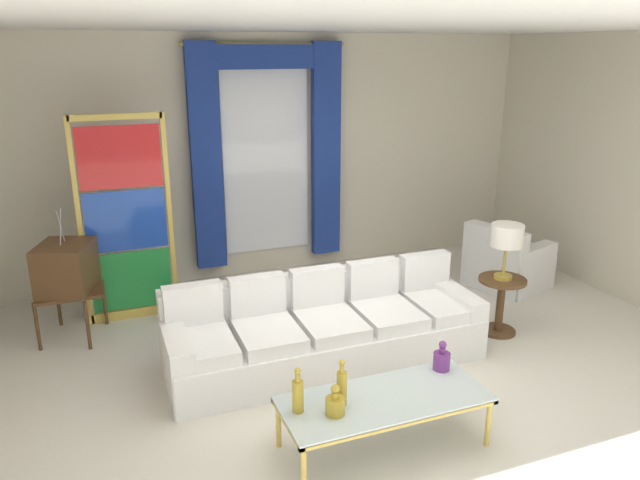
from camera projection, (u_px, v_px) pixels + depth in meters
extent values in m
plane|color=silver|center=(362.00, 380.00, 5.34)|extent=(16.00, 16.00, 0.00)
cube|color=beige|center=(262.00, 157.00, 7.60)|extent=(8.00, 0.12, 3.00)
cube|color=white|center=(330.00, 23.00, 5.13)|extent=(8.00, 7.60, 0.04)
cube|color=white|center=(266.00, 154.00, 7.52)|extent=(1.10, 0.02, 2.50)
cylinder|color=gold|center=(265.00, 44.00, 7.05)|extent=(2.00, 0.04, 0.04)
cube|color=navy|center=(206.00, 159.00, 7.17)|extent=(0.36, 0.12, 2.70)
cube|color=navy|center=(326.00, 152.00, 7.70)|extent=(0.36, 0.12, 2.70)
cube|color=navy|center=(266.00, 57.00, 7.08)|extent=(1.80, 0.10, 0.28)
cube|color=white|center=(327.00, 345.00, 5.57)|extent=(2.91, 0.92, 0.38)
cube|color=white|center=(313.00, 310.00, 5.84)|extent=(2.90, 0.22, 0.78)
cube|color=white|center=(453.00, 314.00, 6.00)|extent=(0.20, 0.86, 0.56)
cube|color=white|center=(177.00, 363.00, 5.08)|extent=(0.20, 0.86, 0.56)
cube|color=white|center=(440.00, 304.00, 5.84)|extent=(0.54, 0.74, 0.12)
cube|color=white|center=(424.00, 272.00, 6.06)|extent=(0.51, 0.14, 0.40)
cube|color=white|center=(386.00, 313.00, 5.64)|extent=(0.54, 0.74, 0.12)
cube|color=white|center=(372.00, 280.00, 5.86)|extent=(0.51, 0.14, 0.40)
cube|color=white|center=(329.00, 323.00, 5.45)|extent=(0.54, 0.74, 0.12)
cube|color=white|center=(317.00, 288.00, 5.66)|extent=(0.51, 0.14, 0.40)
cube|color=white|center=(267.00, 333.00, 5.25)|extent=(0.54, 0.74, 0.12)
cube|color=white|center=(257.00, 297.00, 5.47)|extent=(0.51, 0.14, 0.40)
cube|color=white|center=(201.00, 344.00, 5.05)|extent=(0.54, 0.74, 0.12)
cube|color=white|center=(193.00, 306.00, 5.27)|extent=(0.51, 0.14, 0.40)
cube|color=silver|center=(384.00, 399.00, 4.34)|extent=(1.52, 0.63, 0.02)
cube|color=gold|center=(367.00, 381.00, 4.61)|extent=(1.52, 0.04, 0.03)
cube|color=gold|center=(404.00, 423.00, 4.09)|extent=(1.52, 0.04, 0.03)
cube|color=gold|center=(287.00, 423.00, 4.09)|extent=(0.04, 0.63, 0.03)
cube|color=gold|center=(471.00, 381.00, 4.60)|extent=(0.04, 0.63, 0.03)
cylinder|color=gold|center=(278.00, 424.00, 4.40)|extent=(0.04, 0.04, 0.38)
cylinder|color=gold|center=(447.00, 386.00, 4.90)|extent=(0.04, 0.04, 0.38)
cylinder|color=gold|center=(304.00, 471.00, 3.92)|extent=(0.04, 0.04, 0.38)
cylinder|color=gold|center=(488.00, 423.00, 4.41)|extent=(0.04, 0.04, 0.38)
cylinder|color=gold|center=(298.00, 397.00, 4.14)|extent=(0.08, 0.08, 0.24)
cylinder|color=gold|center=(298.00, 378.00, 4.09)|extent=(0.04, 0.04, 0.06)
sphere|color=gold|center=(297.00, 371.00, 4.08)|extent=(0.05, 0.05, 0.05)
cylinder|color=#753384|center=(442.00, 361.00, 4.70)|extent=(0.13, 0.13, 0.14)
cylinder|color=#753384|center=(442.00, 350.00, 4.67)|extent=(0.05, 0.05, 0.05)
sphere|color=#753384|center=(443.00, 345.00, 4.66)|extent=(0.06, 0.06, 0.06)
cylinder|color=gold|center=(342.00, 388.00, 4.22)|extent=(0.07, 0.07, 0.25)
cylinder|color=gold|center=(342.00, 369.00, 4.17)|extent=(0.03, 0.03, 0.06)
sphere|color=gold|center=(342.00, 362.00, 4.16)|extent=(0.04, 0.04, 0.04)
cylinder|color=gold|center=(335.00, 406.00, 4.13)|extent=(0.14, 0.14, 0.12)
cylinder|color=gold|center=(335.00, 395.00, 4.10)|extent=(0.05, 0.05, 0.05)
sphere|color=gold|center=(335.00, 389.00, 4.08)|extent=(0.06, 0.06, 0.06)
cube|color=brown|center=(69.00, 291.00, 6.01)|extent=(0.62, 0.54, 0.03)
cylinder|color=brown|center=(37.00, 327.00, 5.80)|extent=(0.04, 0.04, 0.50)
cylinder|color=brown|center=(58.00, 303.00, 6.34)|extent=(0.04, 0.04, 0.50)
cylinder|color=brown|center=(88.00, 326.00, 5.83)|extent=(0.04, 0.04, 0.50)
cylinder|color=brown|center=(104.00, 302.00, 6.36)|extent=(0.04, 0.04, 0.50)
cube|color=brown|center=(66.00, 267.00, 5.93)|extent=(0.63, 0.68, 0.48)
cube|color=black|center=(41.00, 266.00, 5.91)|extent=(0.13, 0.38, 0.30)
cylinder|color=gold|center=(41.00, 287.00, 5.89)|extent=(0.02, 0.04, 0.04)
cylinder|color=gold|center=(47.00, 281.00, 6.04)|extent=(0.02, 0.04, 0.04)
cylinder|color=silver|center=(60.00, 226.00, 5.80)|extent=(0.05, 0.13, 0.34)
cylinder|color=silver|center=(60.00, 226.00, 5.80)|extent=(0.05, 0.13, 0.34)
cube|color=white|center=(508.00, 270.00, 7.44)|extent=(1.00, 1.00, 0.40)
cube|color=white|center=(510.00, 250.00, 7.37)|extent=(0.86, 0.86, 0.10)
cube|color=white|center=(494.00, 260.00, 7.19)|extent=(0.42, 0.82, 0.80)
cube|color=white|center=(488.00, 256.00, 7.66)|extent=(0.76, 0.39, 0.58)
cube|color=white|center=(532.00, 270.00, 7.18)|extent=(0.76, 0.39, 0.58)
cube|color=gold|center=(80.00, 225.00, 6.11)|extent=(0.05, 0.05, 2.20)
cube|color=gold|center=(170.00, 216.00, 6.42)|extent=(0.05, 0.05, 2.20)
cube|color=gold|center=(115.00, 117.00, 5.94)|extent=(0.90, 0.05, 0.06)
cube|color=gold|center=(135.00, 313.00, 6.59)|extent=(0.90, 0.05, 0.10)
cube|color=#238E3D|center=(132.00, 280.00, 6.47)|extent=(0.82, 0.02, 0.64)
cube|color=#1E47B7|center=(126.00, 221.00, 6.27)|extent=(0.82, 0.02, 0.64)
cube|color=red|center=(119.00, 157.00, 6.07)|extent=(0.82, 0.02, 0.64)
cylinder|color=beige|center=(190.00, 318.00, 6.50)|extent=(0.16, 0.16, 0.06)
ellipsoid|color=#1940B0|center=(190.00, 309.00, 6.46)|extent=(0.18, 0.32, 0.20)
sphere|color=#1940B0|center=(187.00, 295.00, 6.56)|extent=(0.09, 0.09, 0.09)
cone|color=gold|center=(186.00, 293.00, 6.61)|extent=(0.02, 0.04, 0.02)
cone|color=#1C8C45|center=(192.00, 307.00, 6.27)|extent=(0.44, 0.40, 0.50)
cylinder|color=brown|center=(503.00, 280.00, 6.08)|extent=(0.48, 0.48, 0.03)
cylinder|color=brown|center=(500.00, 306.00, 6.16)|extent=(0.08, 0.08, 0.55)
cylinder|color=brown|center=(498.00, 331.00, 6.25)|extent=(0.36, 0.36, 0.03)
cylinder|color=#B29338|center=(503.00, 277.00, 6.06)|extent=(0.18, 0.18, 0.04)
cylinder|color=#B29338|center=(505.00, 258.00, 6.00)|extent=(0.03, 0.03, 0.36)
cylinder|color=white|center=(507.00, 235.00, 5.93)|extent=(0.32, 0.32, 0.22)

